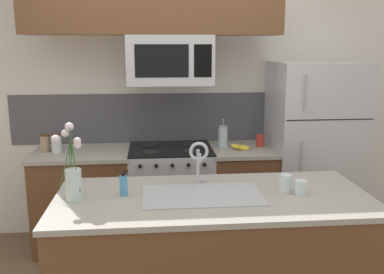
# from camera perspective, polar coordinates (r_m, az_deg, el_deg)

# --- Properties ---
(rear_partition) EXTENTS (5.20, 0.10, 2.60)m
(rear_partition) POSITION_cam_1_polar(r_m,az_deg,el_deg) (4.26, 0.90, 4.75)
(rear_partition) COLOR silver
(rear_partition) RESTS_ON ground
(splash_band) EXTENTS (3.03, 0.01, 0.48)m
(splash_band) POSITION_cam_1_polar(r_m,az_deg,el_deg) (4.20, -3.10, 2.57)
(splash_band) COLOR #4C4C51
(splash_band) RESTS_ON rear_partition
(back_counter_left) EXTENTS (0.88, 0.65, 0.91)m
(back_counter_left) POSITION_cam_1_polar(r_m,az_deg,el_deg) (4.12, -14.14, -8.01)
(back_counter_left) COLOR brown
(back_counter_left) RESTS_ON ground
(back_counter_right) EXTENTS (0.60, 0.65, 0.91)m
(back_counter_right) POSITION_cam_1_polar(r_m,az_deg,el_deg) (4.15, 6.53, -7.53)
(back_counter_right) COLOR brown
(back_counter_right) RESTS_ON ground
(stove_range) EXTENTS (0.76, 0.64, 0.93)m
(stove_range) POSITION_cam_1_polar(r_m,az_deg,el_deg) (4.07, -2.80, -7.80)
(stove_range) COLOR #B7BABF
(stove_range) RESTS_ON ground
(microwave) EXTENTS (0.74, 0.40, 0.42)m
(microwave) POSITION_cam_1_polar(r_m,az_deg,el_deg) (3.80, -2.98, 10.21)
(microwave) COLOR #B7BABF
(refrigerator) EXTENTS (0.80, 0.74, 1.70)m
(refrigerator) POSITION_cam_1_polar(r_m,az_deg,el_deg) (4.25, 15.74, -1.91)
(refrigerator) COLOR #B7BABF
(refrigerator) RESTS_ON ground
(storage_jar_tall) EXTENTS (0.08, 0.08, 0.16)m
(storage_jar_tall) POSITION_cam_1_polar(r_m,az_deg,el_deg) (4.06, -18.99, -0.75)
(storage_jar_tall) COLOR #997F5B
(storage_jar_tall) RESTS_ON back_counter_left
(storage_jar_medium) EXTENTS (0.09, 0.09, 0.17)m
(storage_jar_medium) POSITION_cam_1_polar(r_m,az_deg,el_deg) (3.99, -17.63, -0.77)
(storage_jar_medium) COLOR silver
(storage_jar_medium) RESTS_ON back_counter_left
(banana_bunch) EXTENTS (0.19, 0.16, 0.08)m
(banana_bunch) POSITION_cam_1_polar(r_m,az_deg,el_deg) (3.95, 6.51, -1.34)
(banana_bunch) COLOR yellow
(banana_bunch) RESTS_ON back_counter_right
(french_press) EXTENTS (0.09, 0.09, 0.27)m
(french_press) POSITION_cam_1_polar(r_m,az_deg,el_deg) (4.02, 4.14, 0.08)
(french_press) COLOR silver
(french_press) RESTS_ON back_counter_right
(coffee_tin) EXTENTS (0.08, 0.08, 0.11)m
(coffee_tin) POSITION_cam_1_polar(r_m,az_deg,el_deg) (4.10, 9.08, -0.46)
(coffee_tin) COLOR #B22D23
(coffee_tin) RESTS_ON back_counter_right
(island_counter) EXTENTS (2.01, 0.90, 0.91)m
(island_counter) POSITION_cam_1_polar(r_m,az_deg,el_deg) (2.95, 2.74, -16.09)
(island_counter) COLOR brown
(island_counter) RESTS_ON ground
(kitchen_sink) EXTENTS (0.76, 0.44, 0.16)m
(kitchen_sink) POSITION_cam_1_polar(r_m,az_deg,el_deg) (2.78, 1.37, -9.15)
(kitchen_sink) COLOR #ADAFB5
(kitchen_sink) RESTS_ON island_counter
(sink_faucet) EXTENTS (0.14, 0.14, 0.31)m
(sink_faucet) POSITION_cam_1_polar(r_m,az_deg,el_deg) (2.90, 0.91, -2.68)
(sink_faucet) COLOR #B7BABF
(sink_faucet) RESTS_ON island_counter
(dish_soap_bottle) EXTENTS (0.06, 0.05, 0.16)m
(dish_soap_bottle) POSITION_cam_1_polar(r_m,az_deg,el_deg) (2.77, -9.12, -6.36)
(dish_soap_bottle) COLOR #4C93C6
(dish_soap_bottle) RESTS_ON island_counter
(drinking_glass) EXTENTS (0.08, 0.08, 0.12)m
(drinking_glass) POSITION_cam_1_polar(r_m,az_deg,el_deg) (2.86, 12.33, -6.07)
(drinking_glass) COLOR silver
(drinking_glass) RESTS_ON island_counter
(spare_glass) EXTENTS (0.08, 0.08, 0.09)m
(spare_glass) POSITION_cam_1_polar(r_m,az_deg,el_deg) (2.85, 14.29, -6.54)
(spare_glass) COLOR silver
(spare_glass) RESTS_ON island_counter
(flower_vase) EXTENTS (0.18, 0.11, 0.49)m
(flower_vase) POSITION_cam_1_polar(r_m,az_deg,el_deg) (2.73, -15.62, -5.22)
(flower_vase) COLOR silver
(flower_vase) RESTS_ON island_counter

